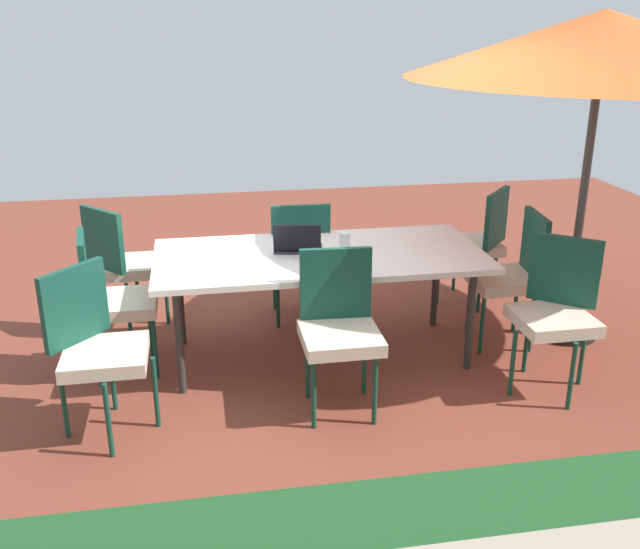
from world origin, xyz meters
The scene contains 13 objects.
ground_plane centered at (0.00, 0.00, -0.01)m, with size 10.00×10.00×0.02m, color brown.
dining_table centered at (0.00, 0.00, 0.72)m, with size 2.23×1.03×0.77m.
patio_umbrella centered at (-1.90, -0.02, 2.10)m, with size 2.63×2.63×2.33m.
chair_west centered at (-1.40, 0.01, 0.55)m, with size 0.48×0.47×0.98m.
chair_south centered at (0.05, -0.64, 0.55)m, with size 0.46×0.47×0.98m.
chair_northeast centered at (1.41, 0.72, 0.55)m, with size 0.59×0.59×0.98m.
chair_southeast centered at (1.38, -0.72, 0.55)m, with size 0.59×0.59×0.98m.
chair_north centered at (0.01, 0.69, 0.55)m, with size 0.46×0.47×0.98m.
chair_southwest centered at (-1.44, -0.75, 0.55)m, with size 0.59×0.59×0.98m.
chair_northwest centered at (-1.39, 0.69, 0.55)m, with size 0.58×0.58×0.98m.
chair_east centered at (1.39, 0.00, 0.55)m, with size 0.49×0.48×0.98m.
laptop centered at (0.14, -0.06, 0.81)m, with size 0.36×0.31×0.21m.
cup centered at (-0.19, -0.08, 0.82)m, with size 0.07×0.07×0.11m, color white.
Camera 1 is at (0.80, 4.52, 2.31)m, focal length 40.12 mm.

